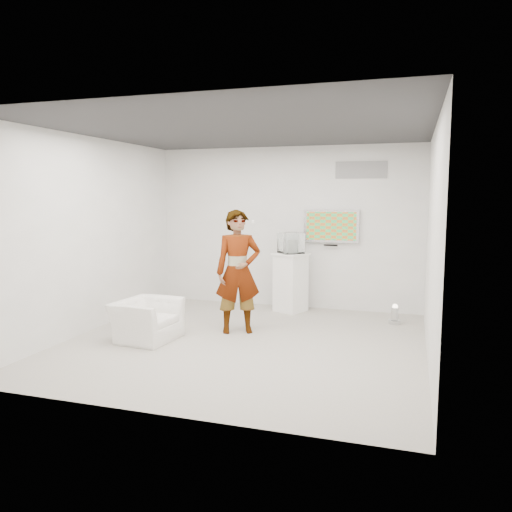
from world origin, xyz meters
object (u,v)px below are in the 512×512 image
person (238,272)px  pedestal (291,282)px  tv (331,226)px  armchair (147,320)px  floor_uplight (395,315)px

person → pedestal: person is taller
pedestal → tv: bearing=27.0°
armchair → pedestal: (1.58, 2.40, 0.24)m
person → pedestal: (0.44, 1.61, -0.41)m
tv → pedestal: bearing=-153.0°
floor_uplight → person: bearing=-151.9°
armchair → tv: bearing=-34.0°
tv → floor_uplight: 1.97m
tv → person: size_ratio=0.53×
person → armchair: size_ratio=2.10×
armchair → pedestal: size_ratio=0.84×
pedestal → floor_uplight: pedestal is taller
person → pedestal: 1.72m
floor_uplight → tv: bearing=148.5°
tv → pedestal: (-0.67, -0.34, -1.02)m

